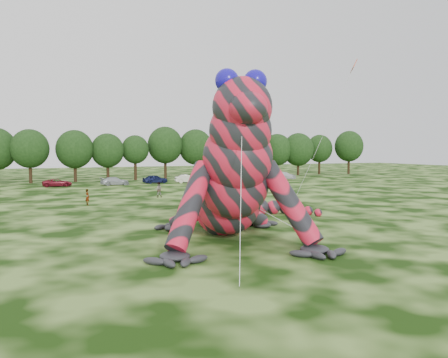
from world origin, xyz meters
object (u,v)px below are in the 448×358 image
Objects in this scene: car_2 at (57,183)px; flying_kite at (349,77)px; spectator_5 at (238,195)px; tree_16 at (319,154)px; spectator_0 at (88,197)px; tree_12 at (224,156)px; spectator_3 at (256,185)px; inflatable_gecko at (224,158)px; tree_17 at (349,152)px; car_7 at (284,176)px; car_6 at (225,177)px; tree_13 at (255,153)px; tree_14 at (277,155)px; car_5 at (188,179)px; tree_6 at (30,156)px; spectator_2 at (256,183)px; tree_15 at (298,154)px; tree_9 at (135,158)px; spectator_1 at (158,190)px; tree_7 at (75,156)px; tree_10 at (165,153)px; tree_8 at (108,157)px; tree_11 at (196,154)px; car_4 at (155,179)px; car_3 at (115,181)px.

flying_kite is at bearing -149.25° from car_2.
spectator_5 is (17.67, -30.39, 0.20)m from car_2.
tree_16 is 60.38m from car_2.
tree_12 is at bearing -52.86° from spectator_0.
spectator_3 is (-32.99, -30.64, -3.88)m from tree_16.
tree_17 is (56.41, 55.29, -0.24)m from inflatable_gecko.
car_7 is (-23.39, -9.15, -4.41)m from tree_17.
flying_kite is at bearing 177.74° from car_6.
tree_14 is (6.33, 1.60, -0.36)m from tree_13.
spectator_5 is (-3.93, -29.37, 0.10)m from car_5.
tree_6 is at bearing -179.43° from tree_13.
spectator_0 is at bearing 50.10° from spectator_2.
tree_15 is 5.53× the size of spectator_0.
flying_kite is 51.90m from tree_9.
tree_7 is at bearing -65.58° from spectator_1.
tree_10 is 34.30m from spectator_1.
tree_13 is 0.98× the size of tree_17.
tree_9 is at bearing -178.81° from tree_12.
tree_10 is 2.11× the size of car_6.
tree_8 is 37.72m from tree_14.
tree_11 reaches higher than spectator_3.
car_2 is 1.05× the size of car_4.
inflatable_gecko is 18.40m from spectator_5.
spectator_1 reaches higher than spectator_3.
car_4 is 14.59m from car_6.
car_6 is 11.89m from car_7.
car_5 is at bearing 117.38° from car_6.
car_3 is (-24.71, -11.35, -3.81)m from tree_12.
car_4 is at bearing -163.05° from spectator_3.
spectator_5 is at bearing 73.27° from inflatable_gecko.
tree_11 is 2.15× the size of car_3.
inflatable_gecko is 55.62m from tree_8.
tree_10 is 1.12× the size of tree_14.
spectator_2 is at bearing -146.84° from tree_17.
tree_9 reaches higher than car_5.
spectator_2 is (-24.23, -25.75, -4.00)m from tree_15.
tree_16 is 44.64m from car_4.
tree_15 is at bearing -131.52° from spectator_1.
spectator_0 is (-15.75, 4.53, 0.04)m from spectator_5.
tree_14 is at bearing 1.54° from tree_11.
car_3 is at bearing -9.09° from spectator_2.
tree_11 reaches higher than spectator_5.
car_5 is at bearing -21.93° from tree_6.
tree_12 is 2.01× the size of car_5.
tree_13 is 1.08× the size of tree_14.
tree_14 is 2.06× the size of car_2.
tree_12 is at bearing -73.81° from car_2.
spectator_3 reaches higher than car_3.
spectator_0 is (-57.13, -37.82, -3.82)m from tree_16.
car_2 is at bearing -166.49° from tree_14.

